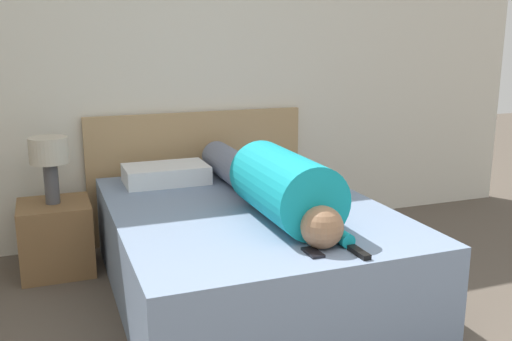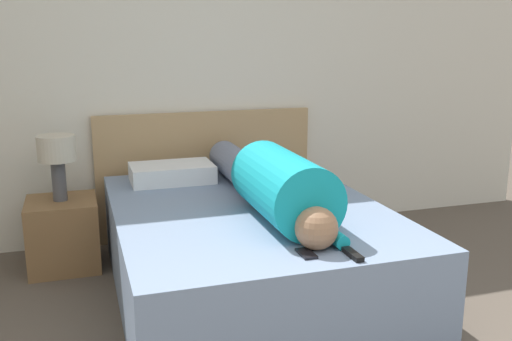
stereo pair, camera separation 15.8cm
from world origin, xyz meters
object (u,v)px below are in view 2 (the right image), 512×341
pillow_near_headboard (172,173)px  cell_phone (307,253)px  table_lamp (57,154)px  nightstand (63,234)px  person_lying (272,183)px  bed (248,250)px  tv_remote (353,254)px

pillow_near_headboard → cell_phone: pillow_near_headboard is taller
table_lamp → pillow_near_headboard: bearing=-1.9°
nightstand → person_lying: bearing=-36.7°
nightstand → pillow_near_headboard: 0.82m
bed → tv_remote: (0.22, -0.90, 0.28)m
person_lying → pillow_near_headboard: (-0.43, 0.84, -0.10)m
bed → table_lamp: 1.39m
nightstand → table_lamp: (0.00, 0.00, 0.54)m
nightstand → table_lamp: 0.54m
bed → cell_phone: bearing=-87.7°
bed → pillow_near_headboard: size_ratio=3.61×
cell_phone → nightstand: bearing=125.1°
bed → cell_phone: (0.03, -0.81, 0.28)m
bed → pillow_near_headboard: pillow_near_headboard is taller
bed → person_lying: 0.46m
tv_remote → cell_phone: tv_remote is taller
bed → nightstand: (-1.06, 0.75, -0.04)m
table_lamp → bed: bearing=-35.1°
table_lamp → nightstand: bearing=0.0°
person_lying → cell_phone: (-0.07, -0.69, -0.16)m
nightstand → tv_remote: bearing=-52.0°
pillow_near_headboard → tv_remote: 1.71m
bed → person_lying: person_lying is taller
table_lamp → pillow_near_headboard: (0.74, -0.02, -0.17)m
pillow_near_headboard → tv_remote: (0.55, -1.62, -0.05)m
person_lying → pillow_near_headboard: bearing=117.0°
bed → nightstand: bed is taller
table_lamp → pillow_near_headboard: table_lamp is taller
pillow_near_headboard → tv_remote: size_ratio=3.71×
nightstand → person_lying: (1.16, -0.87, 0.47)m
tv_remote → bed: bearing=103.8°
bed → nightstand: 1.30m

